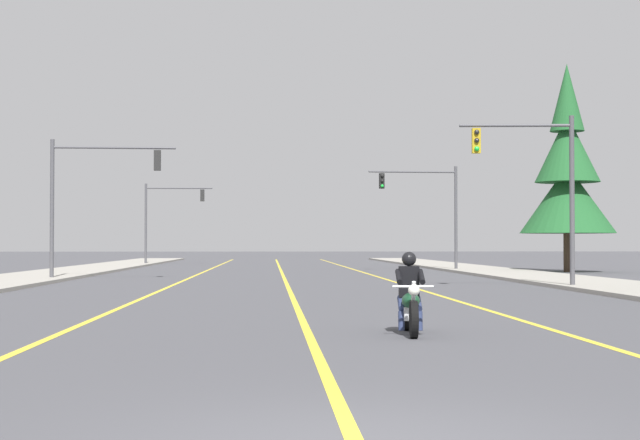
{
  "coord_description": "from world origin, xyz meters",
  "views": [
    {
      "loc": [
        -0.78,
        -8.05,
        1.6
      ],
      "look_at": [
        0.69,
        20.93,
        2.29
      ],
      "focal_mm": 56.39,
      "sensor_mm": 36.0,
      "label": 1
    }
  ],
  "objects_px": {
    "traffic_signal_near_right": "(540,176)",
    "traffic_signal_near_left": "(89,186)",
    "conifer_tree_right_verge_far": "(567,176)",
    "traffic_signal_mid_right": "(430,201)",
    "traffic_signal_mid_left": "(165,211)",
    "motorcycle_with_rider": "(410,301)"
  },
  "relations": [
    {
      "from": "traffic_signal_mid_right",
      "to": "conifer_tree_right_verge_far",
      "type": "distance_m",
      "value": 7.99
    },
    {
      "from": "motorcycle_with_rider",
      "to": "traffic_signal_mid_right",
      "type": "height_order",
      "value": "traffic_signal_mid_right"
    },
    {
      "from": "traffic_signal_mid_right",
      "to": "conifer_tree_right_verge_far",
      "type": "height_order",
      "value": "conifer_tree_right_verge_far"
    },
    {
      "from": "traffic_signal_mid_left",
      "to": "traffic_signal_near_right",
      "type": "bearing_deg",
      "value": -67.01
    },
    {
      "from": "traffic_signal_near_right",
      "to": "traffic_signal_mid_left",
      "type": "height_order",
      "value": "same"
    },
    {
      "from": "motorcycle_with_rider",
      "to": "conifer_tree_right_verge_far",
      "type": "xyz_separation_m",
      "value": [
        14.42,
        38.39,
        4.85
      ]
    },
    {
      "from": "traffic_signal_near_left",
      "to": "traffic_signal_mid_right",
      "type": "relative_size",
      "value": 1.0
    },
    {
      "from": "traffic_signal_mid_left",
      "to": "conifer_tree_right_verge_far",
      "type": "height_order",
      "value": "conifer_tree_right_verge_far"
    },
    {
      "from": "motorcycle_with_rider",
      "to": "traffic_signal_near_left",
      "type": "bearing_deg",
      "value": 111.25
    },
    {
      "from": "traffic_signal_near_left",
      "to": "traffic_signal_mid_left",
      "type": "bearing_deg",
      "value": 89.97
    },
    {
      "from": "traffic_signal_near_right",
      "to": "traffic_signal_near_left",
      "type": "xyz_separation_m",
      "value": [
        -17.64,
        9.15,
        0.09
      ]
    },
    {
      "from": "conifer_tree_right_verge_far",
      "to": "traffic_signal_near_left",
      "type": "bearing_deg",
      "value": -155.15
    },
    {
      "from": "traffic_signal_mid_right",
      "to": "traffic_signal_mid_left",
      "type": "xyz_separation_m",
      "value": [
        -17.44,
        18.17,
        -0.01
      ]
    },
    {
      "from": "traffic_signal_near_right",
      "to": "traffic_signal_mid_left",
      "type": "distance_m",
      "value": 45.11
    },
    {
      "from": "traffic_signal_near_right",
      "to": "conifer_tree_right_verge_far",
      "type": "height_order",
      "value": "conifer_tree_right_verge_far"
    },
    {
      "from": "traffic_signal_mid_left",
      "to": "conifer_tree_right_verge_far",
      "type": "relative_size",
      "value": 0.52
    },
    {
      "from": "traffic_signal_near_right",
      "to": "traffic_signal_mid_right",
      "type": "distance_m",
      "value": 23.36
    },
    {
      "from": "traffic_signal_near_right",
      "to": "traffic_signal_mid_right",
      "type": "bearing_deg",
      "value": 90.44
    },
    {
      "from": "motorcycle_with_rider",
      "to": "traffic_signal_mid_left",
      "type": "height_order",
      "value": "traffic_signal_mid_left"
    },
    {
      "from": "traffic_signal_near_left",
      "to": "traffic_signal_mid_left",
      "type": "xyz_separation_m",
      "value": [
        0.02,
        32.38,
        -0.02
      ]
    },
    {
      "from": "motorcycle_with_rider",
      "to": "traffic_signal_near_right",
      "type": "relative_size",
      "value": 0.35
    },
    {
      "from": "traffic_signal_near_right",
      "to": "conifer_tree_right_verge_far",
      "type": "relative_size",
      "value": 0.52
    }
  ]
}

